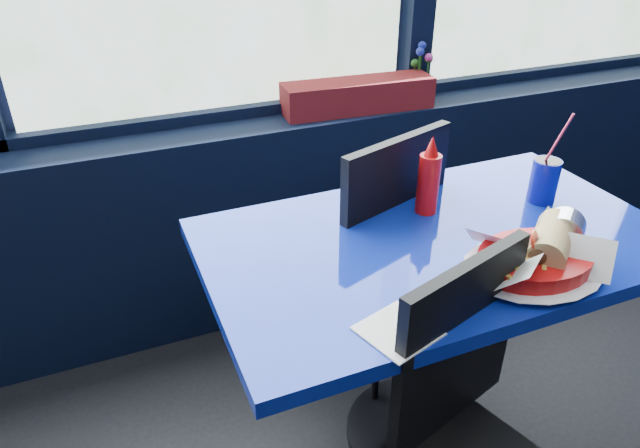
{
  "coord_description": "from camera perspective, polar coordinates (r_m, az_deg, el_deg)",
  "views": [
    {
      "loc": [
        -0.46,
        0.97,
        1.52
      ],
      "look_at": [
        -0.04,
        1.98,
        0.88
      ],
      "focal_mm": 32.0,
      "sensor_mm": 36.0,
      "label": 1
    }
  ],
  "objects": [
    {
      "name": "near_table",
      "position": [
        1.6,
        11.11,
        -6.87
      ],
      "size": [
        1.2,
        0.7,
        0.75
      ],
      "color": "black",
      "rests_on": "ground"
    },
    {
      "name": "napkin",
      "position": [
        1.18,
        7.82,
        -10.55
      ],
      "size": [
        0.17,
        0.17,
        0.0
      ],
      "primitive_type": "cube",
      "rotation": [
        0.0,
        0.0,
        0.29
      ],
      "color": "white",
      "rests_on": "near_table"
    },
    {
      "name": "food_basket",
      "position": [
        1.41,
        20.87,
        -3.12
      ],
      "size": [
        0.35,
        0.35,
        0.11
      ],
      "rotation": [
        0.0,
        0.0,
        0.25
      ],
      "color": "#B80C0C",
      "rests_on": "near_table"
    },
    {
      "name": "planter_box",
      "position": [
        2.2,
        3.83,
        12.72
      ],
      "size": [
        0.58,
        0.18,
        0.12
      ],
      "primitive_type": "cube",
      "rotation": [
        0.0,
        0.0,
        -0.07
      ],
      "color": "maroon",
      "rests_on": "window_sill"
    },
    {
      "name": "chair_near_front",
      "position": [
        1.34,
        14.22,
        -20.05
      ],
      "size": [
        0.5,
        0.5,
        0.88
      ],
      "rotation": [
        0.0,
        0.0,
        0.3
      ],
      "color": "black",
      "rests_on": "ground"
    },
    {
      "name": "ketchup_bottle",
      "position": [
        1.57,
        10.81,
        4.41
      ],
      "size": [
        0.06,
        0.06,
        0.22
      ],
      "color": "#B80C0C",
      "rests_on": "near_table"
    },
    {
      "name": "window_sill",
      "position": [
        2.26,
        -7.81,
        0.24
      ],
      "size": [
        5.0,
        0.26,
        0.8
      ],
      "primitive_type": "cube",
      "color": "black",
      "rests_on": "ground"
    },
    {
      "name": "flower_vase",
      "position": [
        2.36,
        10.08,
        13.81
      ],
      "size": [
        0.14,
        0.14,
        0.22
      ],
      "rotation": [
        0.0,
        0.0,
        0.35
      ],
      "color": "silver",
      "rests_on": "window_sill"
    },
    {
      "name": "soda_cup",
      "position": [
        1.73,
        21.51,
        4.15
      ],
      "size": [
        0.08,
        0.08,
        0.26
      ],
      "rotation": [
        0.0,
        0.0,
        0.42
      ],
      "color": "#0C108B",
      "rests_on": "near_table"
    },
    {
      "name": "chair_near_back",
      "position": [
        1.85,
        6.41,
        -1.78
      ],
      "size": [
        0.54,
        0.54,
        0.95
      ],
      "rotation": [
        0.0,
        0.0,
        3.47
      ],
      "color": "black",
      "rests_on": "ground"
    }
  ]
}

